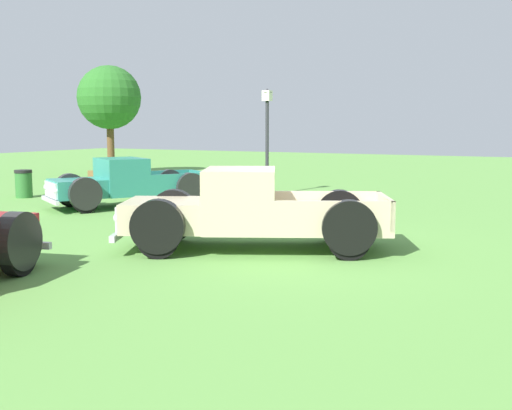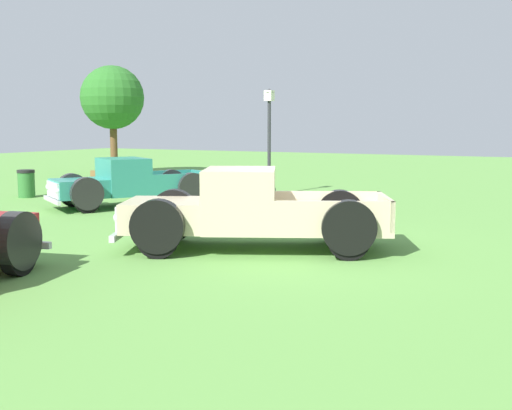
% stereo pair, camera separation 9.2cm
% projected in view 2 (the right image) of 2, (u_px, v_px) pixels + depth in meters
% --- Properties ---
extents(ground_plane, '(80.00, 80.00, 0.00)m').
position_uv_depth(ground_plane, '(295.00, 247.00, 12.71)').
color(ground_plane, '#5B9342').
extents(pickup_truck_foreground, '(3.95, 5.59, 1.62)m').
position_uv_depth(pickup_truck_foreground, '(237.00, 211.00, 12.40)').
color(pickup_truck_foreground, '#C6B793').
rests_on(pickup_truck_foreground, ground_plane).
extents(pickup_truck_behind_left, '(5.02, 3.98, 1.48)m').
position_uv_depth(pickup_truck_behind_left, '(122.00, 184.00, 18.88)').
color(pickup_truck_behind_left, '#2D8475').
rests_on(pickup_truck_behind_left, ground_plane).
extents(lamp_post_near, '(0.36, 0.36, 3.74)m').
position_uv_depth(lamp_post_near, '(269.00, 140.00, 21.86)').
color(lamp_post_near, '#2D2D33').
rests_on(lamp_post_near, ground_plane).
extents(picnic_table, '(2.29, 2.15, 0.78)m').
position_uv_depth(picnic_table, '(114.00, 175.00, 24.57)').
color(picnic_table, olive).
rests_on(picnic_table, ground_plane).
extents(trash_can, '(0.59, 0.59, 0.95)m').
position_uv_depth(trash_can, '(26.00, 183.00, 21.36)').
color(trash_can, '#2D6B2D').
rests_on(trash_can, ground_plane).
extents(oak_tree_west, '(3.16, 3.16, 5.42)m').
position_uv_depth(oak_tree_west, '(112.00, 98.00, 31.09)').
color(oak_tree_west, brown).
rests_on(oak_tree_west, ground_plane).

